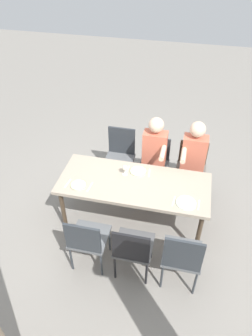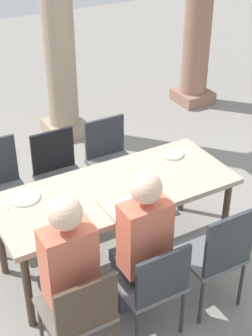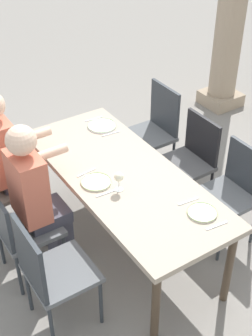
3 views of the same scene
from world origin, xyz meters
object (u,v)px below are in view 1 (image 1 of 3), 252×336
object	(u,v)px
chair_west_north	(182,256)
chair_mid_north	(133,248)
wine_glass_1	(125,168)
plate_1	(138,171)
plate_2	(79,185)
plate_0	(186,203)
dining_table	(134,186)
diner_man_white	(154,157)
chair_west_south	(191,166)
diner_woman_green	(192,162)
chair_east_south	(120,154)
chair_east_north	(87,239)
chair_mid_south	(155,161)

from	to	relation	value
chair_west_north	chair_mid_north	distance (m)	0.56
chair_mid_north	wine_glass_1	xyz separation A→B (m)	(0.31, -0.95, 0.36)
plate_1	wine_glass_1	xyz separation A→B (m)	(0.16, 0.10, 0.10)
plate_1	wine_glass_1	bearing A→B (deg)	31.59
chair_west_north	chair_mid_north	bearing A→B (deg)	-0.54
plate_2	chair_mid_north	bearing A→B (deg)	144.00
plate_0	dining_table	bearing A→B (deg)	-18.12
chair_mid_north	dining_table	bearing A→B (deg)	-79.07
diner_man_white	plate_0	xyz separation A→B (m)	(-0.53, 0.87, 0.05)
diner_man_white	plate_2	distance (m)	1.20
chair_west_south	diner_man_white	distance (m)	0.62
dining_table	diner_woman_green	xyz separation A→B (m)	(-0.72, -0.64, 0.03)
chair_east_south	chair_east_north	bearing A→B (deg)	90.00
chair_east_north	diner_man_white	bearing A→B (deg)	-110.60
dining_table	chair_east_south	distance (m)	0.93
chair_mid_south	diner_man_white	bearing A→B (deg)	90.91
wine_glass_1	diner_woman_green	bearing A→B (deg)	-149.13
plate_1	chair_west_south	bearing A→B (deg)	-139.91
diner_woman_green	plate_1	world-z (taller)	diner_woman_green
chair_east_north	plate_2	bearing A→B (deg)	-64.25
dining_table	diner_man_white	distance (m)	0.66
chair_east_south	diner_man_white	distance (m)	0.61
chair_east_north	wine_glass_1	size ratio (longest dim) A/B	5.64
chair_mid_north	plate_2	distance (m)	1.07
plate_2	plate_0	bearing A→B (deg)	179.43
dining_table	diner_man_white	bearing A→B (deg)	-104.18
diner_woman_green	diner_man_white	distance (m)	0.55
chair_west_south	diner_man_white	world-z (taller)	diner_man_white
chair_west_south	plate_0	xyz separation A→B (m)	(0.03, 1.05, 0.25)
dining_table	diner_woman_green	bearing A→B (deg)	-138.02
dining_table	plate_2	distance (m)	0.72
chair_mid_south	chair_east_north	world-z (taller)	chair_east_north
plate_2	chair_west_south	bearing A→B (deg)	-143.61
chair_east_south	plate_1	world-z (taller)	chair_east_south
plate_1	chair_east_north	bearing A→B (deg)	69.05
plate_2	wine_glass_1	bearing A→B (deg)	-147.56
chair_east_north	plate_1	bearing A→B (deg)	-110.95
dining_table	plate_1	size ratio (longest dim) A/B	8.52
dining_table	diner_man_white	xyz separation A→B (m)	(-0.16, -0.64, 0.03)
chair_mid_north	chair_west_south	bearing A→B (deg)	-108.78
chair_east_north	plate_1	size ratio (longest dim) A/B	3.76
wine_glass_1	dining_table	bearing A→B (deg)	139.44
chair_mid_north	chair_east_south	world-z (taller)	chair_east_south
dining_table	chair_mid_north	distance (m)	0.86
chair_mid_north	plate_0	world-z (taller)	chair_mid_north
chair_east_south	plate_0	size ratio (longest dim) A/B	3.69
chair_mid_north	plate_1	xyz separation A→B (m)	(0.15, -1.05, 0.26)
diner_man_white	plate_2	world-z (taller)	diner_man_white
chair_mid_south	diner_woman_green	size ratio (longest dim) A/B	0.63
wine_glass_1	chair_mid_south	bearing A→B (deg)	-113.94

